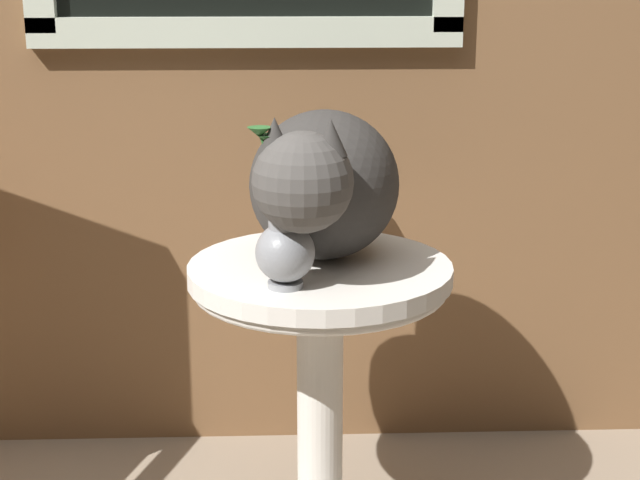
# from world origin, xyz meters

# --- Properties ---
(wicker_side_table) EXTENTS (0.53, 0.53, 0.63)m
(wicker_side_table) POSITION_xyz_m (0.28, 0.26, 0.43)
(wicker_side_table) COLOR silver
(wicker_side_table) RESTS_ON ground_plane
(cat) EXTENTS (0.37, 0.67, 0.32)m
(cat) POSITION_xyz_m (0.28, 0.29, 0.79)
(cat) COLOR #33302D
(cat) RESTS_ON wicker_side_table
(pewter_vase_with_ivy) EXTENTS (0.12, 0.11, 0.30)m
(pewter_vase_with_ivy) POSITION_xyz_m (0.21, 0.12, 0.72)
(pewter_vase_with_ivy) COLOR gray
(pewter_vase_with_ivy) RESTS_ON wicker_side_table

